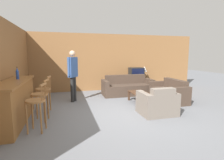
# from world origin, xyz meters

# --- Properties ---
(ground_plane) EXTENTS (24.00, 24.00, 0.00)m
(ground_plane) POSITION_xyz_m (0.00, 0.00, 0.00)
(ground_plane) COLOR slate
(wall_back) EXTENTS (9.40, 0.08, 2.60)m
(wall_back) POSITION_xyz_m (0.00, 3.48, 1.30)
(wall_back) COLOR olive
(wall_back) RESTS_ON ground_plane
(wall_left) EXTENTS (0.08, 8.48, 2.60)m
(wall_left) POSITION_xyz_m (-3.15, 1.24, 1.30)
(wall_left) COLOR olive
(wall_left) RESTS_ON ground_plane
(bar_counter) EXTENTS (0.55, 2.28, 1.03)m
(bar_counter) POSITION_xyz_m (-2.82, 0.04, 0.52)
(bar_counter) COLOR brown
(bar_counter) RESTS_ON ground_plane
(bar_chair_near) EXTENTS (0.48, 0.48, 1.04)m
(bar_chair_near) POSITION_xyz_m (-2.23, -0.62, 0.59)
(bar_chair_near) COLOR #996638
(bar_chair_near) RESTS_ON ground_plane
(bar_chair_mid) EXTENTS (0.49, 0.49, 1.04)m
(bar_chair_mid) POSITION_xyz_m (-2.23, 0.02, 0.59)
(bar_chair_mid) COLOR #996638
(bar_chair_mid) RESTS_ON ground_plane
(bar_chair_far) EXTENTS (0.47, 0.47, 1.04)m
(bar_chair_far) POSITION_xyz_m (-2.23, 0.72, 0.59)
(bar_chair_far) COLOR #996638
(bar_chair_far) RESTS_ON ground_plane
(couch_far) EXTENTS (2.07, 0.83, 0.80)m
(couch_far) POSITION_xyz_m (0.85, 2.25, 0.30)
(couch_far) COLOR #423328
(couch_far) RESTS_ON ground_plane
(armchair_near) EXTENTS (0.95, 0.79, 0.78)m
(armchair_near) POSITION_xyz_m (0.83, -0.30, 0.30)
(armchair_near) COLOR #70665B
(armchair_near) RESTS_ON ground_plane
(loveseat_right) EXTENTS (0.76, 1.50, 0.77)m
(loveseat_right) POSITION_xyz_m (1.95, 0.89, 0.29)
(loveseat_right) COLOR #423328
(loveseat_right) RESTS_ON ground_plane
(coffee_table) EXTENTS (0.54, 0.89, 0.36)m
(coffee_table) POSITION_xyz_m (0.83, 0.94, 0.31)
(coffee_table) COLOR #472D1E
(coffee_table) RESTS_ON ground_plane
(tv_unit) EXTENTS (1.10, 0.53, 0.56)m
(tv_unit) POSITION_xyz_m (1.61, 3.12, 0.28)
(tv_unit) COLOR black
(tv_unit) RESTS_ON ground_plane
(tv) EXTENTS (0.66, 0.43, 0.50)m
(tv) POSITION_xyz_m (1.61, 3.11, 0.81)
(tv) COLOR black
(tv) RESTS_ON tv_unit
(bottle) EXTENTS (0.07, 0.07, 0.31)m
(bottle) POSITION_xyz_m (-2.80, 0.38, 1.17)
(bottle) COLOR #234293
(bottle) RESTS_ON bar_counter
(book_on_table) EXTENTS (0.20, 0.15, 0.03)m
(book_on_table) POSITION_xyz_m (0.93, 1.09, 0.38)
(book_on_table) COLOR #B7AD99
(book_on_table) RESTS_ON coffee_table
(table_lamp) EXTENTS (0.24, 0.24, 0.54)m
(table_lamp) POSITION_xyz_m (2.03, 3.12, 0.96)
(table_lamp) COLOR brown
(table_lamp) RESTS_ON tv_unit
(person_by_window) EXTENTS (0.36, 0.40, 1.79)m
(person_by_window) POSITION_xyz_m (-1.36, 1.70, 1.04)
(person_by_window) COLOR black
(person_by_window) RESTS_ON ground_plane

